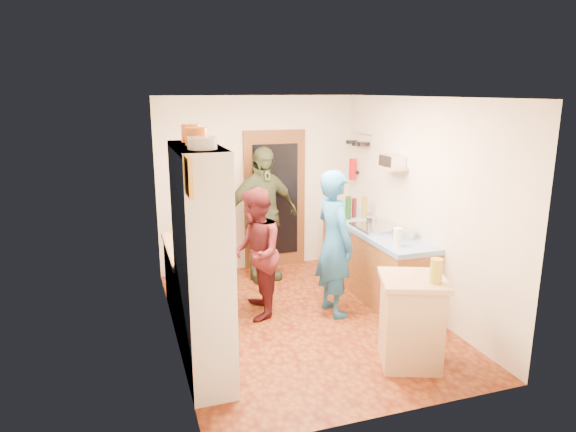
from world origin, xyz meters
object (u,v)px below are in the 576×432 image
person_hob (338,244)px  person_left (258,253)px  island_base (411,323)px  person_back (263,215)px  right_counter_base (374,262)px  hutch_body (202,264)px

person_hob → person_left: bearing=67.6°
island_base → person_back: (-0.74, 2.75, 0.53)m
right_counter_base → person_left: (-1.67, -0.20, 0.37)m
hutch_body → right_counter_base: 2.90m
person_left → person_back: 1.23m
island_base → person_hob: bearing=98.8°
person_hob → person_back: 1.51m
hutch_body → island_base: (1.96, -0.50, -0.67)m
right_counter_base → island_base: size_ratio=2.56×
person_hob → person_left: size_ratio=1.13×
hutch_body → right_counter_base: bearing=27.5°
island_base → hutch_body: bearing=165.7°
person_hob → hutch_body: bearing=109.1°
hutch_body → right_counter_base: (2.50, 1.30, -0.68)m
hutch_body → person_back: 2.57m
person_hob → person_left: (-0.92, 0.26, -0.10)m
hutch_body → island_base: hutch_body is taller
hutch_body → person_hob: hutch_body is taller
person_left → person_back: (0.39, 1.15, 0.17)m
hutch_body → person_hob: bearing=25.6°
island_base → person_hob: size_ratio=0.48×
person_hob → right_counter_base: bearing=-64.9°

